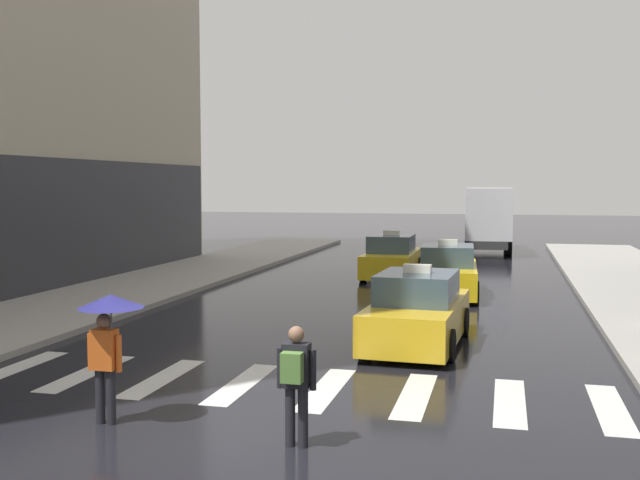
# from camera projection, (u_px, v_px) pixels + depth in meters

# --- Properties ---
(ground_plane) EXTENTS (160.00, 160.00, 0.00)m
(ground_plane) POSITION_uv_depth(u_px,v_px,m) (220.00, 444.00, 10.20)
(ground_plane) COLOR black
(crosswalk_markings) EXTENTS (11.30, 2.80, 0.01)m
(crosswalk_markings) POSITION_uv_depth(u_px,v_px,m) (284.00, 386.00, 13.11)
(crosswalk_markings) COLOR silver
(crosswalk_markings) RESTS_ON ground
(taxi_lead) EXTENTS (2.10, 4.62, 1.80)m
(taxi_lead) POSITION_uv_depth(u_px,v_px,m) (418.00, 313.00, 16.41)
(taxi_lead) COLOR gold
(taxi_lead) RESTS_ON ground
(taxi_second) EXTENTS (2.11, 4.62, 1.80)m
(taxi_second) POSITION_uv_depth(u_px,v_px,m) (447.00, 273.00, 23.71)
(taxi_second) COLOR yellow
(taxi_second) RESTS_ON ground
(taxi_third) EXTENTS (1.96, 4.55, 1.80)m
(taxi_third) POSITION_uv_depth(u_px,v_px,m) (392.00, 258.00, 28.33)
(taxi_third) COLOR yellow
(taxi_third) RESTS_ON ground
(box_truck) EXTENTS (2.41, 7.59, 3.35)m
(box_truck) POSITION_uv_depth(u_px,v_px,m) (489.00, 217.00, 38.33)
(box_truck) COLOR #2D2D2D
(box_truck) RESTS_ON ground
(pedestrian_with_umbrella) EXTENTS (0.96, 0.96, 1.94)m
(pedestrian_with_umbrella) POSITION_uv_depth(u_px,v_px,m) (109.00, 323.00, 10.95)
(pedestrian_with_umbrella) COLOR black
(pedestrian_with_umbrella) RESTS_ON ground
(pedestrian_with_backpack) EXTENTS (0.55, 0.43, 1.65)m
(pedestrian_with_backpack) POSITION_uv_depth(u_px,v_px,m) (296.00, 377.00, 10.00)
(pedestrian_with_backpack) COLOR black
(pedestrian_with_backpack) RESTS_ON ground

